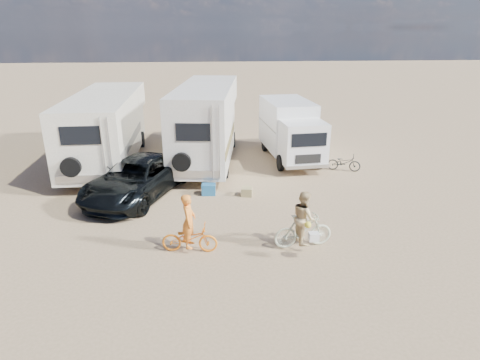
{
  "coord_description": "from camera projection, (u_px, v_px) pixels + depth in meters",
  "views": [
    {
      "loc": [
        -0.15,
        -12.34,
        6.32
      ],
      "look_at": [
        0.96,
        0.86,
        1.3
      ],
      "focal_mm": 30.2,
      "sensor_mm": 36.0,
      "label": 1
    }
  ],
  "objects": [
    {
      "name": "rider_man",
      "position": [
        189.0,
        226.0,
        11.88
      ],
      "size": [
        0.47,
        0.65,
        1.67
      ],
      "primitive_type": "imported",
      "rotation": [
        0.0,
        0.0,
        1.45
      ],
      "color": "orange",
      "rests_on": "ground"
    },
    {
      "name": "bike_man",
      "position": [
        190.0,
        238.0,
        12.02
      ],
      "size": [
        1.72,
        0.78,
        0.87
      ],
      "primitive_type": "imported",
      "rotation": [
        0.0,
        0.0,
        1.45
      ],
      "color": "orange",
      "rests_on": "ground"
    },
    {
      "name": "rider_woman",
      "position": [
        304.0,
        223.0,
        12.14
      ],
      "size": [
        0.71,
        0.86,
        1.64
      ],
      "primitive_type": "imported",
      "rotation": [
        0.0,
        0.0,
        1.68
      ],
      "color": "tan",
      "rests_on": "ground"
    },
    {
      "name": "box_truck",
      "position": [
        291.0,
        132.0,
        20.16
      ],
      "size": [
        2.59,
        5.57,
        2.88
      ],
      "primitive_type": null,
      "rotation": [
        0.0,
        0.0,
        0.09
      ],
      "color": "silver",
      "rests_on": "ground"
    },
    {
      "name": "crate",
      "position": [
        247.0,
        192.0,
        16.13
      ],
      "size": [
        0.5,
        0.5,
        0.34
      ],
      "primitive_type": "cube",
      "rotation": [
        0.0,
        0.0,
        -0.19
      ],
      "color": "#8D7F52",
      "rests_on": "ground"
    },
    {
      "name": "bike_parked",
      "position": [
        344.0,
        163.0,
        18.87
      ],
      "size": [
        1.61,
        1.01,
        0.8
      ],
      "primitive_type": "imported",
      "rotation": [
        0.0,
        0.0,
        1.23
      ],
      "color": "black",
      "rests_on": "ground"
    },
    {
      "name": "ground",
      "position": [
        214.0,
        225.0,
        13.75
      ],
      "size": [
        140.0,
        140.0,
        0.0
      ],
      "primitive_type": "plane",
      "color": "#A28460",
      "rests_on": "ground"
    },
    {
      "name": "cooler",
      "position": [
        209.0,
        189.0,
        16.23
      ],
      "size": [
        0.57,
        0.42,
        0.44
      ],
      "primitive_type": "cube",
      "rotation": [
        0.0,
        0.0,
        -0.05
      ],
      "color": "#1F5A88",
      "rests_on": "ground"
    },
    {
      "name": "bike_woman",
      "position": [
        303.0,
        231.0,
        12.24
      ],
      "size": [
        1.85,
        0.7,
        1.09
      ],
      "primitive_type": "imported",
      "rotation": [
        0.0,
        0.0,
        1.68
      ],
      "color": "#B7BFA0",
      "rests_on": "ground"
    },
    {
      "name": "rv_main",
      "position": [
        207.0,
        124.0,
        19.79
      ],
      "size": [
        3.53,
        8.51,
        3.75
      ],
      "primitive_type": null,
      "rotation": [
        0.0,
        0.0,
        -0.13
      ],
      "color": "white",
      "rests_on": "ground"
    },
    {
      "name": "dark_suv",
      "position": [
        137.0,
        178.0,
        15.91
      ],
      "size": [
        4.38,
        5.96,
        1.5
      ],
      "primitive_type": "imported",
      "rotation": [
        0.0,
        0.0,
        -0.39
      ],
      "color": "black",
      "rests_on": "ground"
    },
    {
      "name": "rv_left",
      "position": [
        107.0,
        129.0,
        19.58
      ],
      "size": [
        2.93,
        8.92,
        3.36
      ],
      "primitive_type": null,
      "rotation": [
        0.0,
        0.0,
        0.02
      ],
      "color": "beige",
      "rests_on": "ground"
    }
  ]
}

